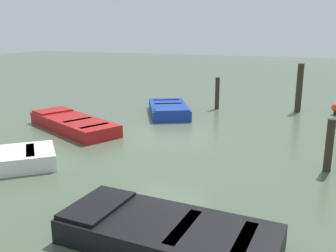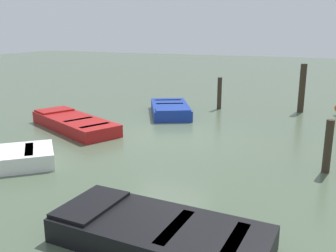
{
  "view_description": "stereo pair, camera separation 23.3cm",
  "coord_description": "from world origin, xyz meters",
  "px_view_note": "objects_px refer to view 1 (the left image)",
  "views": [
    {
      "loc": [
        10.59,
        4.6,
        3.29
      ],
      "look_at": [
        0.0,
        0.0,
        0.35
      ],
      "focal_mm": 40.17,
      "sensor_mm": 36.0,
      "label": 1
    },
    {
      "loc": [
        10.5,
        4.81,
        3.29
      ],
      "look_at": [
        0.0,
        0.0,
        0.35
      ],
      "focal_mm": 40.17,
      "sensor_mm": 36.0,
      "label": 2
    }
  ],
  "objects_px": {
    "rowboat_red": "(73,123)",
    "mooring_piling_near_left": "(329,145)",
    "mooring_piling_mid_left": "(217,93)",
    "mooring_piling_mid_right": "(299,88)",
    "rowboat_black": "(166,233)",
    "rowboat_blue": "(169,109)",
    "marker_buoy": "(336,108)"
  },
  "relations": [
    {
      "from": "rowboat_red",
      "to": "mooring_piling_near_left",
      "type": "height_order",
      "value": "mooring_piling_near_left"
    },
    {
      "from": "mooring_piling_mid_left",
      "to": "mooring_piling_mid_right",
      "type": "xyz_separation_m",
      "value": [
        -0.81,
        3.26,
        0.31
      ]
    },
    {
      "from": "mooring_piling_mid_left",
      "to": "mooring_piling_near_left",
      "type": "height_order",
      "value": "mooring_piling_mid_left"
    },
    {
      "from": "rowboat_black",
      "to": "mooring_piling_mid_right",
      "type": "xyz_separation_m",
      "value": [
        -11.46,
        0.97,
        0.78
      ]
    },
    {
      "from": "rowboat_blue",
      "to": "rowboat_black",
      "type": "xyz_separation_m",
      "value": [
        8.78,
        3.76,
        -0.0
      ]
    },
    {
      "from": "rowboat_red",
      "to": "mooring_piling_mid_left",
      "type": "bearing_deg",
      "value": -99.25
    },
    {
      "from": "mooring_piling_mid_right",
      "to": "mooring_piling_near_left",
      "type": "distance_m",
      "value": 7.08
    },
    {
      "from": "rowboat_red",
      "to": "mooring_piling_near_left",
      "type": "bearing_deg",
      "value": -161.55
    },
    {
      "from": "rowboat_red",
      "to": "marker_buoy",
      "type": "relative_size",
      "value": 8.52
    },
    {
      "from": "mooring_piling_mid_left",
      "to": "mooring_piling_mid_right",
      "type": "relative_size",
      "value": 0.68
    },
    {
      "from": "mooring_piling_mid_right",
      "to": "marker_buoy",
      "type": "height_order",
      "value": "mooring_piling_mid_right"
    },
    {
      "from": "rowboat_black",
      "to": "mooring_piling_mid_right",
      "type": "relative_size",
      "value": 1.72
    },
    {
      "from": "rowboat_blue",
      "to": "mooring_piling_near_left",
      "type": "distance_m",
      "value": 7.39
    },
    {
      "from": "rowboat_blue",
      "to": "rowboat_red",
      "type": "height_order",
      "value": "same"
    },
    {
      "from": "rowboat_black",
      "to": "mooring_piling_near_left",
      "type": "distance_m",
      "value": 5.05
    },
    {
      "from": "mooring_piling_mid_right",
      "to": "mooring_piling_near_left",
      "type": "xyz_separation_m",
      "value": [
        6.96,
        1.28,
        -0.35
      ]
    },
    {
      "from": "rowboat_blue",
      "to": "mooring_piling_near_left",
      "type": "bearing_deg",
      "value": 25.33
    },
    {
      "from": "mooring_piling_near_left",
      "to": "mooring_piling_mid_left",
      "type": "bearing_deg",
      "value": -143.57
    },
    {
      "from": "rowboat_black",
      "to": "marker_buoy",
      "type": "xyz_separation_m",
      "value": [
        -11.39,
        2.44,
        0.07
      ]
    },
    {
      "from": "mooring_piling_mid_left",
      "to": "marker_buoy",
      "type": "relative_size",
      "value": 2.84
    },
    {
      "from": "rowboat_black",
      "to": "mooring_piling_mid_left",
      "type": "xyz_separation_m",
      "value": [
        -10.66,
        -2.29,
        0.46
      ]
    },
    {
      "from": "rowboat_blue",
      "to": "mooring_piling_mid_right",
      "type": "height_order",
      "value": "mooring_piling_mid_right"
    },
    {
      "from": "rowboat_red",
      "to": "mooring_piling_mid_right",
      "type": "bearing_deg",
      "value": -113.69
    },
    {
      "from": "rowboat_red",
      "to": "mooring_piling_mid_left",
      "type": "relative_size",
      "value": 3.0
    },
    {
      "from": "mooring_piling_mid_right",
      "to": "rowboat_blue",
      "type": "bearing_deg",
      "value": -60.48
    },
    {
      "from": "rowboat_black",
      "to": "mooring_piling_mid_left",
      "type": "relative_size",
      "value": 2.52
    },
    {
      "from": "rowboat_red",
      "to": "marker_buoy",
      "type": "xyz_separation_m",
      "value": [
        -6.11,
        8.25,
        0.07
      ]
    },
    {
      "from": "mooring_piling_mid_left",
      "to": "marker_buoy",
      "type": "distance_m",
      "value": 4.8
    },
    {
      "from": "rowboat_black",
      "to": "mooring_piling_mid_right",
      "type": "bearing_deg",
      "value": -93.27
    },
    {
      "from": "rowboat_blue",
      "to": "mooring_piling_mid_right",
      "type": "bearing_deg",
      "value": 90.28
    },
    {
      "from": "rowboat_black",
      "to": "mooring_piling_near_left",
      "type": "relative_size",
      "value": 2.66
    },
    {
      "from": "rowboat_blue",
      "to": "mooring_piling_mid_left",
      "type": "bearing_deg",
      "value": 112.64
    }
  ]
}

